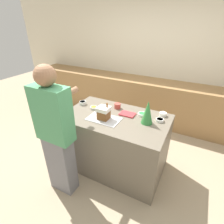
% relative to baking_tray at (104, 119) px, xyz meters
% --- Properties ---
extents(ground_plane, '(12.00, 12.00, 0.00)m').
position_rel_baking_tray_xyz_m(ground_plane, '(0.11, 0.14, -0.91)').
color(ground_plane, tan).
extents(wall_back, '(8.00, 0.05, 2.60)m').
position_rel_baking_tray_xyz_m(wall_back, '(0.11, 2.15, 0.39)').
color(wall_back, beige).
rests_on(wall_back, ground_plane).
extents(back_cabinet_block, '(6.00, 0.60, 0.94)m').
position_rel_baking_tray_xyz_m(back_cabinet_block, '(0.11, 1.83, -0.44)').
color(back_cabinet_block, '#9E7547').
rests_on(back_cabinet_block, ground_plane).
extents(kitchen_island, '(1.48, 0.89, 0.91)m').
position_rel_baking_tray_xyz_m(kitchen_island, '(0.11, 0.14, -0.46)').
color(kitchen_island, '#6B6051').
rests_on(kitchen_island, ground_plane).
extents(baking_tray, '(0.45, 0.28, 0.01)m').
position_rel_baking_tray_xyz_m(baking_tray, '(0.00, 0.00, 0.00)').
color(baking_tray, silver).
rests_on(baking_tray, kitchen_island).
extents(gingerbread_house, '(0.16, 0.15, 0.23)m').
position_rel_baking_tray_xyz_m(gingerbread_house, '(0.00, 0.00, 0.10)').
color(gingerbread_house, brown).
rests_on(gingerbread_house, baking_tray).
extents(decorative_tree, '(0.16, 0.16, 0.32)m').
position_rel_baking_tray_xyz_m(decorative_tree, '(0.55, 0.18, 0.15)').
color(decorative_tree, '#33843D').
rests_on(decorative_tree, kitchen_island).
extents(candy_bowl_near_tray_right, '(0.10, 0.10, 0.05)m').
position_rel_baking_tray_xyz_m(candy_bowl_near_tray_right, '(0.70, 0.47, 0.02)').
color(candy_bowl_near_tray_right, white).
rests_on(candy_bowl_near_tray_right, kitchen_island).
extents(candy_bowl_far_right, '(0.10, 0.10, 0.04)m').
position_rel_baking_tray_xyz_m(candy_bowl_far_right, '(0.70, 0.30, 0.02)').
color(candy_bowl_far_right, white).
rests_on(candy_bowl_far_right, kitchen_island).
extents(candy_bowl_center_rear, '(0.11, 0.11, 0.05)m').
position_rel_baking_tray_xyz_m(candy_bowl_center_rear, '(-0.53, 0.25, 0.02)').
color(candy_bowl_center_rear, silver).
rests_on(candy_bowl_center_rear, kitchen_island).
extents(candy_bowl_behind_tray, '(0.10, 0.10, 0.04)m').
position_rel_baking_tray_xyz_m(candy_bowl_behind_tray, '(-0.29, 0.20, 0.02)').
color(candy_bowl_behind_tray, silver).
rests_on(candy_bowl_behind_tray, kitchen_island).
extents(candy_bowl_beside_tree, '(0.12, 0.12, 0.04)m').
position_rel_baking_tray_xyz_m(candy_bowl_beside_tree, '(0.43, 0.34, 0.02)').
color(candy_bowl_beside_tree, white).
rests_on(candy_bowl_beside_tree, kitchen_island).
extents(cookbook, '(0.22, 0.15, 0.02)m').
position_rel_baking_tray_xyz_m(cookbook, '(0.24, 0.26, 0.01)').
color(cookbook, '#B23338').
rests_on(cookbook, kitchen_island).
extents(mug, '(0.10, 0.10, 0.08)m').
position_rel_baking_tray_xyz_m(mug, '(0.02, 0.38, 0.03)').
color(mug, '#B24238').
rests_on(mug, kitchen_island).
extents(person, '(0.46, 0.57, 1.74)m').
position_rel_baking_tray_xyz_m(person, '(-0.33, -0.57, -0.01)').
color(person, slate).
rests_on(person, ground_plane).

